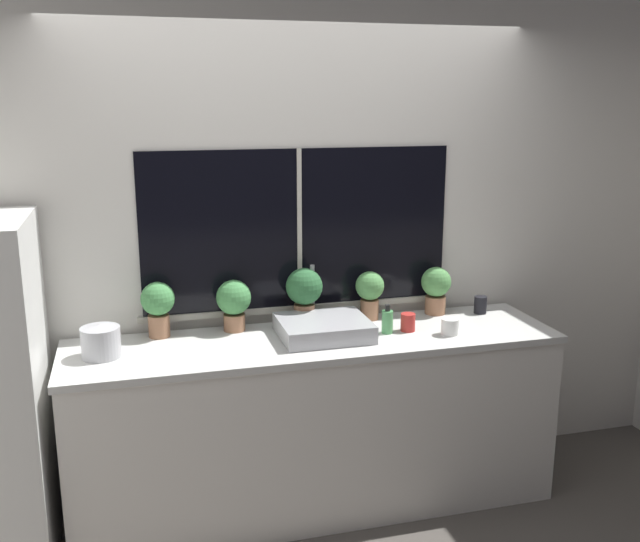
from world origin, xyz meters
name	(u,v)px	position (x,y,z in m)	size (l,w,h in m)	color
ground_plane	(331,535)	(0.00, 0.00, 0.00)	(14.00, 14.00, 0.00)	#4C4742
wall_back	(298,244)	(0.00, 0.68, 1.35)	(8.00, 0.09, 2.70)	silver
wall_right	(577,206)	(2.30, 1.50, 1.35)	(0.06, 7.00, 2.70)	silver
counter	(316,422)	(0.00, 0.30, 0.47)	(2.51, 0.63, 0.93)	white
sink	(323,328)	(0.05, 0.32, 0.98)	(0.45, 0.44, 0.32)	#ADADB2
potted_plant_far_left	(158,304)	(-0.76, 0.54, 1.11)	(0.17, 0.17, 0.29)	#9E6B4C
potted_plant_left	(234,301)	(-0.38, 0.54, 1.09)	(0.18, 0.18, 0.27)	#9E6B4C
potted_plant_center	(303,291)	(0.00, 0.54, 1.12)	(0.20, 0.20, 0.31)	#9E6B4C
potted_plant_right	(370,291)	(0.37, 0.54, 1.09)	(0.16, 0.16, 0.27)	#9E6B4C
potted_plant_far_right	(436,287)	(0.76, 0.54, 1.09)	(0.17, 0.17, 0.27)	#9E6B4C
soap_bottle	(387,321)	(0.38, 0.29, 1.00)	(0.06, 0.06, 0.15)	#519E5B
mug_red	(408,322)	(0.50, 0.29, 0.98)	(0.08, 0.08, 0.09)	#B72D28
mug_black	(480,305)	(1.01, 0.48, 0.98)	(0.07, 0.07, 0.10)	black
mug_white	(450,327)	(0.68, 0.18, 0.98)	(0.09, 0.09, 0.09)	white
kettle	(101,341)	(-1.04, 0.31, 1.01)	(0.18, 0.18, 0.16)	#B2B2B7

